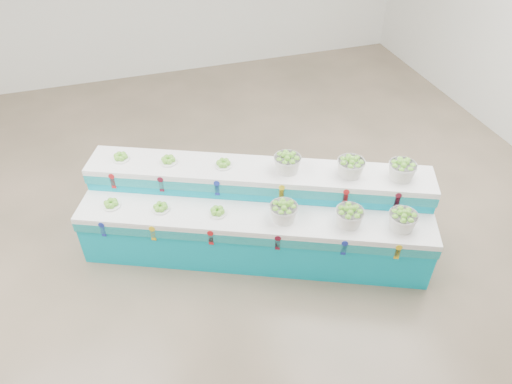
{
  "coord_description": "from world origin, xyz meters",
  "views": [
    {
      "loc": [
        -0.9,
        -4.24,
        4.38
      ],
      "look_at": [
        0.36,
        -0.23,
        0.87
      ],
      "focal_mm": 33.39,
      "sensor_mm": 36.0,
      "label": 1
    }
  ],
  "objects_px": {
    "display_stand": "(256,215)",
    "basket_upper_right": "(402,169)",
    "plate_upper_mid": "(168,160)",
    "basket_lower_left": "(284,211)"
  },
  "relations": [
    {
      "from": "display_stand",
      "to": "plate_upper_mid",
      "type": "height_order",
      "value": "plate_upper_mid"
    },
    {
      "from": "display_stand",
      "to": "plate_upper_mid",
      "type": "xyz_separation_m",
      "value": [
        -0.88,
        0.66,
        0.56
      ]
    },
    {
      "from": "display_stand",
      "to": "basket_lower_left",
      "type": "distance_m",
      "value": 0.53
    },
    {
      "from": "basket_lower_left",
      "to": "basket_upper_right",
      "type": "relative_size",
      "value": 1.0
    },
    {
      "from": "display_stand",
      "to": "plate_upper_mid",
      "type": "bearing_deg",
      "value": 166.67
    },
    {
      "from": "display_stand",
      "to": "basket_upper_right",
      "type": "xyz_separation_m",
      "value": [
        1.6,
        -0.42,
        0.62
      ]
    },
    {
      "from": "display_stand",
      "to": "plate_upper_mid",
      "type": "distance_m",
      "value": 1.23
    },
    {
      "from": "basket_upper_right",
      "to": "plate_upper_mid",
      "type": "bearing_deg",
      "value": 156.47
    },
    {
      "from": "display_stand",
      "to": "plate_upper_mid",
      "type": "relative_size",
      "value": 19.74
    },
    {
      "from": "basket_lower_left",
      "to": "display_stand",
      "type": "bearing_deg",
      "value": 119.29
    }
  ]
}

